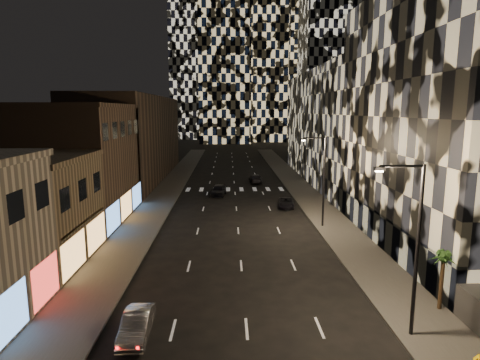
{
  "coord_description": "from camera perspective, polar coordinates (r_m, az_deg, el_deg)",
  "views": [
    {
      "loc": [
        -0.95,
        -9.08,
        11.74
      ],
      "look_at": [
        0.02,
        23.77,
        6.0
      ],
      "focal_mm": 30.0,
      "sensor_mm": 36.0,
      "label": 1
    }
  ],
  "objects": [
    {
      "name": "sidewalk_right",
      "position": [
        61.21,
        8.65,
        -1.19
      ],
      "size": [
        4.0,
        120.0,
        0.15
      ],
      "primitive_type": "cube",
      "color": "#47443F",
      "rests_on": "ground"
    },
    {
      "name": "midrise_base",
      "position": [
        37.52,
        19.19,
        -6.49
      ],
      "size": [
        0.6,
        25.0,
        3.0
      ],
      "primitive_type": "cube",
      "color": "#383838",
      "rests_on": "ground"
    },
    {
      "name": "palm_tree",
      "position": [
        26.47,
        26.95,
        -10.23
      ],
      "size": [
        1.79,
        1.83,
        3.59
      ],
      "color": "#47331E",
      "rests_on": "sidewalk_right"
    },
    {
      "name": "car_dark_oncoming",
      "position": [
        65.68,
        2.22,
        0.21
      ],
      "size": [
        2.05,
        4.73,
        1.36
      ],
      "primitive_type": "imported",
      "rotation": [
        0.0,
        0.0,
        3.17
      ],
      "color": "black",
      "rests_on": "ground"
    },
    {
      "name": "midrise_filler_right",
      "position": [
        69.37,
        16.02,
        7.27
      ],
      "size": [
        16.0,
        40.0,
        18.0
      ],
      "primitive_type": "cube",
      "color": "#232326",
      "rests_on": "ground"
    },
    {
      "name": "tower_center_low",
      "position": [
        153.31,
        -2.21,
        23.4
      ],
      "size": [
        18.0,
        18.0,
        95.0
      ],
      "primitive_type": "cube",
      "color": "black",
      "rests_on": "ground"
    },
    {
      "name": "streetlight_near",
      "position": [
        22.17,
        23.44,
        -7.69
      ],
      "size": [
        2.55,
        0.25,
        9.0
      ],
      "color": "black",
      "rests_on": "sidewalk_right"
    },
    {
      "name": "curb_left",
      "position": [
        60.62,
        -8.24,
        -1.29
      ],
      "size": [
        0.2,
        120.0,
        0.15
      ],
      "primitive_type": "cube",
      "color": "#4C4C47",
      "rests_on": "ground"
    },
    {
      "name": "midrise_right",
      "position": [
        39.59,
        30.56,
        7.48
      ],
      "size": [
        16.0,
        25.0,
        22.0
      ],
      "primitive_type": "cube",
      "color": "#232326",
      "rests_on": "ground"
    },
    {
      "name": "retail_tan",
      "position": [
        34.96,
        -29.04,
        -4.15
      ],
      "size": [
        10.0,
        10.0,
        8.0
      ],
      "primitive_type": "cube",
      "color": "#766247",
      "rests_on": "ground"
    },
    {
      "name": "streetlight_far",
      "position": [
        40.68,
        11.56,
        0.67
      ],
      "size": [
        2.55,
        0.25,
        9.0
      ],
      "color": "black",
      "rests_on": "sidewalk_right"
    },
    {
      "name": "car_dark_rightlane",
      "position": [
        49.34,
        6.56,
        -3.23
      ],
      "size": [
        2.4,
        4.35,
        1.15
      ],
      "primitive_type": "imported",
      "rotation": [
        0.0,
        0.0,
        -0.12
      ],
      "color": "black",
      "rests_on": "ground"
    },
    {
      "name": "car_dark_midlane",
      "position": [
        55.79,
        -3.08,
        -1.45
      ],
      "size": [
        2.35,
        4.68,
        1.53
      ],
      "primitive_type": "imported",
      "rotation": [
        0.0,
        0.0,
        -0.12
      ],
      "color": "black",
      "rests_on": "ground"
    },
    {
      "name": "sidewalk_left",
      "position": [
        60.9,
        -10.2,
        -1.29
      ],
      "size": [
        4.0,
        120.0,
        0.15
      ],
      "primitive_type": "cube",
      "color": "#47443F",
      "rests_on": "ground"
    },
    {
      "name": "retail_filler_left",
      "position": [
        71.08,
        -14.81,
        5.76
      ],
      "size": [
        10.0,
        40.0,
        14.0
      ],
      "primitive_type": "cube",
      "color": "#4F3C2D",
      "rests_on": "ground"
    },
    {
      "name": "car_silver_parked",
      "position": [
        22.93,
        -14.51,
        -19.36
      ],
      "size": [
        1.49,
        3.99,
        1.3
      ],
      "primitive_type": "imported",
      "rotation": [
        0.0,
        0.0,
        0.03
      ],
      "color": "#9A999E",
      "rests_on": "ground"
    },
    {
      "name": "curb_right",
      "position": [
        60.87,
        6.71,
        -1.21
      ],
      "size": [
        0.2,
        120.0,
        0.15
      ],
      "primitive_type": "cube",
      "color": "#4C4C47",
      "rests_on": "ground"
    },
    {
      "name": "retail_brown",
      "position": [
        45.86,
        -22.17,
        1.99
      ],
      "size": [
        10.0,
        15.0,
        12.0
      ],
      "primitive_type": "cube",
      "color": "#4F3C2D",
      "rests_on": "ground"
    }
  ]
}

